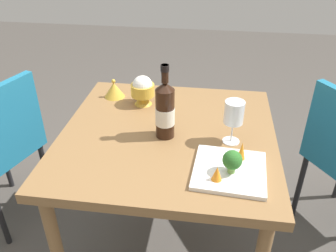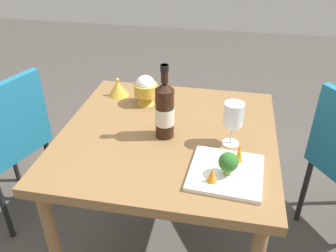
# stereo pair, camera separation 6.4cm
# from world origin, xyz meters

# --- Properties ---
(ground_plane) EXTENTS (8.00, 8.00, 0.00)m
(ground_plane) POSITION_xyz_m (0.00, 0.00, 0.00)
(ground_plane) COLOR #4C4742
(dining_table) EXTENTS (0.88, 0.88, 0.74)m
(dining_table) POSITION_xyz_m (0.00, 0.00, 0.65)
(dining_table) COLOR olive
(dining_table) RESTS_ON ground_plane
(chair_by_wall) EXTENTS (0.50, 0.50, 0.85)m
(chair_by_wall) POSITION_xyz_m (-0.12, -0.86, 0.53)
(chair_by_wall) COLOR teal
(chair_by_wall) RESTS_ON ground_plane
(wine_bottle) EXTENTS (0.08, 0.08, 0.31)m
(wine_bottle) POSITION_xyz_m (0.03, -0.01, 0.86)
(wine_bottle) COLOR black
(wine_bottle) RESTS_ON dining_table
(wine_glass) EXTENTS (0.08, 0.08, 0.18)m
(wine_glass) POSITION_xyz_m (0.03, 0.26, 0.87)
(wine_glass) COLOR white
(wine_glass) RESTS_ON dining_table
(rice_bowl) EXTENTS (0.11, 0.11, 0.14)m
(rice_bowl) POSITION_xyz_m (-0.23, -0.15, 0.81)
(rice_bowl) COLOR gold
(rice_bowl) RESTS_ON dining_table
(rice_bowl_lid) EXTENTS (0.10, 0.10, 0.09)m
(rice_bowl_lid) POSITION_xyz_m (-0.29, -0.31, 0.78)
(rice_bowl_lid) COLOR gold
(rice_bowl_lid) RESTS_ON dining_table
(serving_plate) EXTENTS (0.27, 0.27, 0.02)m
(serving_plate) POSITION_xyz_m (0.23, 0.25, 0.75)
(serving_plate) COLOR white
(serving_plate) RESTS_ON dining_table
(broccoli_floret) EXTENTS (0.07, 0.07, 0.09)m
(broccoli_floret) POSITION_xyz_m (0.25, 0.25, 0.80)
(broccoli_floret) COLOR #729E4C
(broccoli_floret) RESTS_ON serving_plate
(carrot_garnish_left) EXTENTS (0.03, 0.03, 0.07)m
(carrot_garnish_left) POSITION_xyz_m (0.16, 0.29, 0.79)
(carrot_garnish_left) COLOR orange
(carrot_garnish_left) RESTS_ON serving_plate
(carrot_garnish_right) EXTENTS (0.04, 0.04, 0.05)m
(carrot_garnish_right) POSITION_xyz_m (0.29, 0.21, 0.78)
(carrot_garnish_right) COLOR orange
(carrot_garnish_right) RESTS_ON serving_plate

